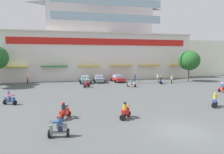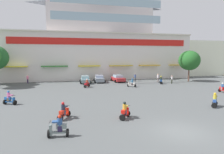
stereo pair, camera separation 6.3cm
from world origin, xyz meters
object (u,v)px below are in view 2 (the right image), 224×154
Objects in this scene: plaza_tree_1 at (189,60)px; scooter_rider_8 at (87,84)px; parked_car_1 at (99,79)px; pedestrian_3 at (135,77)px; parked_car_0 at (85,79)px; scooter_rider_3 at (215,101)px; pedestrian_0 at (172,79)px; parked_car_2 at (118,78)px; scooter_rider_1 at (161,81)px; pedestrian_1 at (158,78)px; scooter_rider_4 at (9,99)px; scooter_rider_9 at (58,128)px; pedestrian_2 at (28,79)px; scooter_rider_7 at (125,111)px; scooter_rider_2 at (132,84)px; scooter_rider_6 at (223,89)px; scooter_rider_5 at (64,112)px.

scooter_rider_8 is at bearing -171.52° from plaza_tree_1.
pedestrian_3 is (7.59, -0.40, 0.19)m from parked_car_1.
scooter_rider_3 is at bearing -61.06° from parked_car_0.
plaza_tree_1 is 6.76m from pedestrian_0.
parked_car_2 is 8.78m from scooter_rider_1.
parked_car_0 is 6.90m from parked_car_2.
plaza_tree_1 is 3.93× the size of pedestrian_3.
pedestrian_0 is at bearing -57.11° from pedestrian_1.
pedestrian_1 is at bearing -27.01° from pedestrian_3.
scooter_rider_4 is (-12.43, -15.98, -0.12)m from parked_car_1.
pedestrian_0 reaches higher than scooter_rider_9.
parked_car_2 is at bearing -5.24° from pedestrian_2.
scooter_rider_1 is at bearing 4.35° from scooter_rider_8.
pedestrian_0 is at bearing -15.06° from parked_car_0.
scooter_rider_7 reaches higher than parked_car_1.
scooter_rider_2 is (7.50, -6.54, -0.14)m from parked_car_0.
scooter_rider_6 is 0.88× the size of pedestrian_3.
pedestrian_1 reaches higher than pedestrian_2.
scooter_rider_7 is 0.90× the size of pedestrian_3.
scooter_rider_2 and scooter_rider_5 have the same top height.
parked_car_2 is 22.25m from scooter_rider_3.
scooter_rider_3 reaches higher than parked_car_2.
scooter_rider_5 is 1.04× the size of scooter_rider_9.
scooter_rider_1 is 0.93× the size of pedestrian_3.
pedestrian_1 is (14.84, 3.46, 0.36)m from scooter_rider_8.
scooter_rider_1 is 2.45m from pedestrian_1.
scooter_rider_3 reaches higher than scooter_rider_8.
pedestrian_1 reaches higher than parked_car_0.
scooter_rider_5 is 26.30m from pedestrian_0.
scooter_rider_5 is at bearing -106.35° from parked_car_1.
scooter_rider_7 is (-10.20, -1.56, -0.03)m from scooter_rider_3.
pedestrian_3 reaches higher than scooter_rider_2.
plaza_tree_1 is 4.20× the size of scooter_rider_5.
pedestrian_2 is at bearing 173.42° from parked_car_1.
scooter_rider_4 is 0.94× the size of pedestrian_3.
scooter_rider_4 is (-16.99, -8.74, 0.03)m from scooter_rider_2.
scooter_rider_3 is at bearing -98.52° from scooter_rider_1.
scooter_rider_7 is at bearing -124.64° from scooter_rider_1.
parked_car_0 is 14.82m from pedestrian_1.
pedestrian_0 is at bearing 45.89° from scooter_rider_9.
scooter_rider_4 is at bearing -152.78° from scooter_rider_2.
plaza_tree_1 reaches higher than parked_car_2.
pedestrian_1 is at bearing 107.82° from scooter_rider_6.
pedestrian_1 reaches higher than scooter_rider_3.
scooter_rider_8 is (-18.90, 9.16, 0.01)m from scooter_rider_6.
pedestrian_3 is at bearing 129.05° from scooter_rider_1.
scooter_rider_8 is at bearing -176.93° from pedestrian_0.
scooter_rider_8 is 1.01× the size of scooter_rider_9.
plaza_tree_1 is 4.41× the size of scooter_rider_2.
pedestrian_2 is (-13.97, 1.61, 0.16)m from parked_car_1.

